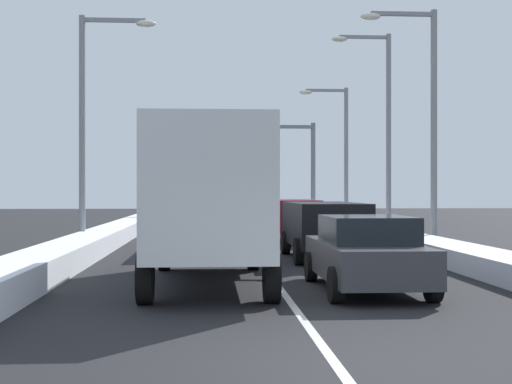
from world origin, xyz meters
name	(u,v)px	position (x,y,z in m)	size (l,w,h in m)	color
ground_plane	(256,255)	(0.00, 14.05, 0.00)	(120.00, 120.00, 0.00)	black
lane_stripe_between_right_lane_and_center_lane	(250,247)	(0.00, 17.57, 0.00)	(0.14, 38.65, 0.01)	silver
snow_bank_right_shoulder	(394,239)	(5.30, 17.57, 0.27)	(1.44, 38.65, 0.53)	white
snow_bank_left_shoulder	(101,239)	(-5.30, 17.57, 0.31)	(1.31, 38.65, 0.61)	white
sedan_charcoal_right_lane_nearest	(366,253)	(1.68, 6.04, 0.76)	(2.00, 4.50, 1.51)	#38383D
suv_black_right_lane_second	(324,225)	(1.92, 12.75, 1.02)	(2.16, 4.90, 1.67)	black
suv_maroon_right_lane_third	(289,216)	(1.70, 19.92, 1.02)	(2.16, 4.90, 1.67)	maroon
box_truck_center_lane_nearest	(209,196)	(-1.47, 7.05, 1.90)	(2.53, 7.20, 3.36)	slate
suv_silver_center_lane_second	(206,221)	(-1.57, 15.45, 1.02)	(2.16, 4.90, 1.67)	#B7BABF
sedan_navy_center_lane_third	(209,221)	(-1.46, 22.03, 0.76)	(2.00, 4.50, 1.51)	navy
traffic_light_gantry	(275,150)	(2.57, 35.13, 4.50)	(7.54, 0.47, 6.20)	slate
street_lamp_right_near	(424,106)	(5.86, 15.81, 4.91)	(2.66, 0.36, 8.21)	gray
street_lamp_right_mid	(381,117)	(6.11, 22.84, 5.30)	(2.66, 0.36, 8.95)	gray
street_lamp_right_far	(339,143)	(5.54, 29.87, 4.59)	(2.66, 0.36, 7.59)	gray
street_lamp_left_mid	(93,109)	(-5.52, 17.01, 4.87)	(2.66, 0.36, 8.13)	gray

